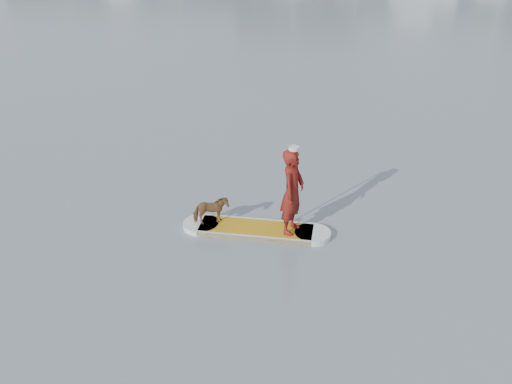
# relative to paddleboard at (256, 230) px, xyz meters

# --- Properties ---
(ground) EXTENTS (140.00, 140.00, 0.00)m
(ground) POSITION_rel_paddleboard_xyz_m (3.00, 3.35, -0.06)
(ground) COLOR slate
(ground) RESTS_ON ground
(paddleboard) EXTENTS (3.30, 0.91, 0.12)m
(paddleboard) POSITION_rel_paddleboard_xyz_m (0.00, 0.00, 0.00)
(paddleboard) COLOR #C18B12
(paddleboard) RESTS_ON ground
(paddler) EXTENTS (0.59, 0.78, 1.92)m
(paddler) POSITION_rel_paddleboard_xyz_m (0.78, 0.03, 1.02)
(paddler) COLOR maroon
(paddler) RESTS_ON paddleboard
(white_cap) EXTENTS (0.22, 0.22, 0.07)m
(white_cap) POSITION_rel_paddleboard_xyz_m (0.78, 0.03, 2.01)
(white_cap) COLOR silver
(white_cap) RESTS_ON paddler
(dog) EXTENTS (0.85, 0.65, 0.65)m
(dog) POSITION_rel_paddleboard_xyz_m (-1.01, -0.04, 0.39)
(dog) COLOR #54341D
(dog) RESTS_ON paddleboard
(paddle) EXTENTS (0.10, 0.30, 2.00)m
(paddle) POSITION_rel_paddleboard_xyz_m (0.62, 0.31, 0.74)
(paddle) COLOR black
(paddle) RESTS_ON ground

